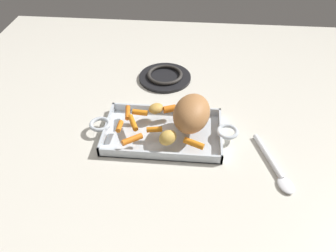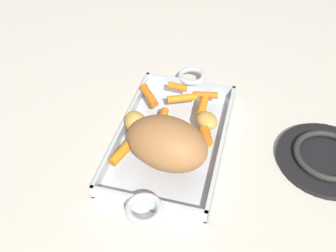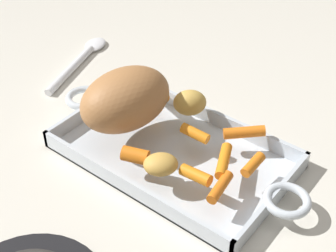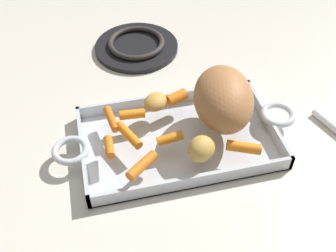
% 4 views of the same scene
% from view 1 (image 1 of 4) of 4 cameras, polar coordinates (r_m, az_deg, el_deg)
% --- Properties ---
extents(ground_plane, '(1.71, 1.71, 0.00)m').
position_cam_1_polar(ground_plane, '(1.05, -0.86, -1.51)').
color(ground_plane, silver).
extents(roasting_dish, '(0.47, 0.22, 0.04)m').
position_cam_1_polar(roasting_dish, '(1.05, -0.87, -1.11)').
color(roasting_dish, silver).
rests_on(roasting_dish, ground_plane).
extents(pork_roast, '(0.14, 0.18, 0.10)m').
position_cam_1_polar(pork_roast, '(1.00, 4.12, 2.20)').
color(pork_roast, '#AC7241').
rests_on(pork_roast, roasting_dish).
extents(baby_carrot_long, '(0.02, 0.06, 0.02)m').
position_cam_1_polar(baby_carrot_long, '(1.08, -7.00, 2.31)').
color(baby_carrot_long, orange).
rests_on(baby_carrot_long, roasting_dish).
extents(baby_carrot_short, '(0.05, 0.02, 0.02)m').
position_cam_1_polar(baby_carrot_short, '(1.07, -4.87, 2.35)').
color(baby_carrot_short, orange).
rests_on(baby_carrot_short, roasting_dish).
extents(baby_carrot_southeast, '(0.05, 0.02, 0.02)m').
position_cam_1_polar(baby_carrot_southeast, '(1.01, -2.36, -0.59)').
color(baby_carrot_southeast, orange).
rests_on(baby_carrot_southeast, roasting_dish).
extents(baby_carrot_northeast, '(0.06, 0.06, 0.02)m').
position_cam_1_polar(baby_carrot_northeast, '(0.98, -6.24, -2.31)').
color(baby_carrot_northeast, orange).
rests_on(baby_carrot_northeast, roasting_dish).
extents(baby_carrot_southwest, '(0.02, 0.05, 0.02)m').
position_cam_1_polar(baby_carrot_southwest, '(1.03, -8.39, -0.05)').
color(baby_carrot_southwest, orange).
rests_on(baby_carrot_southwest, roasting_dish).
extents(baby_carrot_center_left, '(0.05, 0.04, 0.02)m').
position_cam_1_polar(baby_carrot_center_left, '(1.08, 0.30, 2.98)').
color(baby_carrot_center_left, orange).
rests_on(baby_carrot_center_left, roasting_dish).
extents(baby_carrot_northwest, '(0.04, 0.07, 0.02)m').
position_cam_1_polar(baby_carrot_northwest, '(1.04, -6.09, 0.60)').
color(baby_carrot_northwest, orange).
rests_on(baby_carrot_northwest, roasting_dish).
extents(baby_carrot_center_right, '(0.06, 0.04, 0.02)m').
position_cam_1_polar(baby_carrot_center_right, '(0.96, 4.50, -3.03)').
color(baby_carrot_center_right, orange).
rests_on(baby_carrot_center_right, roasting_dish).
extents(potato_halved, '(0.07, 0.07, 0.04)m').
position_cam_1_polar(potato_halved, '(0.96, -0.05, -2.03)').
color(potato_halved, gold).
rests_on(potato_halved, roasting_dish).
extents(potato_near_roast, '(0.07, 0.07, 0.03)m').
position_cam_1_polar(potato_near_roast, '(1.08, -2.09, 3.05)').
color(potato_near_roast, gold).
rests_on(potato_near_roast, roasting_dish).
extents(stove_burner_rear, '(0.20, 0.20, 0.03)m').
position_cam_1_polar(stove_burner_rear, '(1.30, -0.53, 8.57)').
color(stove_burner_rear, black).
rests_on(stove_burner_rear, ground_plane).
extents(serving_spoon, '(0.10, 0.23, 0.02)m').
position_cam_1_polar(serving_spoon, '(0.99, 18.03, -6.88)').
color(serving_spoon, white).
rests_on(serving_spoon, ground_plane).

